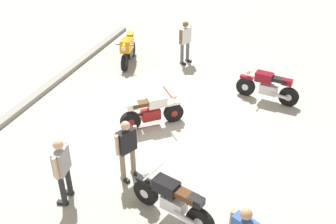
{
  "coord_description": "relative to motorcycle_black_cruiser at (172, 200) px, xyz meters",
  "views": [
    {
      "loc": [
        -9.04,
        -3.4,
        6.57
      ],
      "look_at": [
        -0.36,
        -0.3,
        0.75
      ],
      "focal_mm": 41.45,
      "sensor_mm": 36.0,
      "label": 1
    }
  ],
  "objects": [
    {
      "name": "person_in_gray_shirt",
      "position": [
        -0.31,
        2.47,
        0.46
      ],
      "size": [
        0.66,
        0.37,
        1.71
      ],
      "rotation": [
        0.0,
        0.0,
        1.74
      ],
      "color": "#262628",
      "rests_on": "ground"
    },
    {
      "name": "motorcycle_maroon_cruiser",
      "position": [
        5.88,
        -1.27,
        0.0
      ],
      "size": [
        0.76,
        2.08,
        1.09
      ],
      "rotation": [
        0.0,
        0.0,
        1.41
      ],
      "color": "black",
      "rests_on": "ground"
    },
    {
      "name": "motorcycle_black_cruiser",
      "position": [
        0.0,
        0.0,
        0.0
      ],
      "size": [
        0.89,
        2.04,
        1.09
      ],
      "rotation": [
        0.0,
        0.0,
        1.29
      ],
      "color": "black",
      "rests_on": "ground"
    },
    {
      "name": "person_in_black_shirt",
      "position": [
        0.89,
        1.46,
        0.42
      ],
      "size": [
        0.62,
        0.46,
        1.66
      ],
      "rotation": [
        0.0,
        0.0,
        4.26
      ],
      "color": "gray",
      "rests_on": "ground"
    },
    {
      "name": "person_in_white_shirt",
      "position": [
        7.79,
        2.18,
        0.44
      ],
      "size": [
        0.63,
        0.46,
        1.69
      ],
      "rotation": [
        0.0,
        0.0,
        4.3
      ],
      "color": "#59595B",
      "rests_on": "ground"
    },
    {
      "name": "motorcycle_orange_sportbike",
      "position": [
        7.0,
        4.27,
        0.07
      ],
      "size": [
        1.94,
        0.79,
        1.14
      ],
      "rotation": [
        0.0,
        0.0,
        3.38
      ],
      "color": "black",
      "rests_on": "ground"
    },
    {
      "name": "curb_edge",
      "position": [
        3.32,
        6.06,
        -0.45
      ],
      "size": [
        14.0,
        0.3,
        0.15
      ],
      "primitive_type": "cube",
      "color": "gray",
      "rests_on": "ground"
    },
    {
      "name": "motorcycle_cream_vintage",
      "position": [
        3.22,
        1.75,
        -0.03
      ],
      "size": [
        1.38,
        1.59,
        1.07
      ],
      "rotation": [
        0.0,
        0.0,
        5.41
      ],
      "color": "black",
      "rests_on": "ground"
    },
    {
      "name": "ground_plane",
      "position": [
        3.32,
        1.46,
        -0.52
      ],
      "size": [
        40.0,
        40.0,
        0.0
      ],
      "primitive_type": "plane",
      "color": "#9E9E99"
    }
  ]
}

